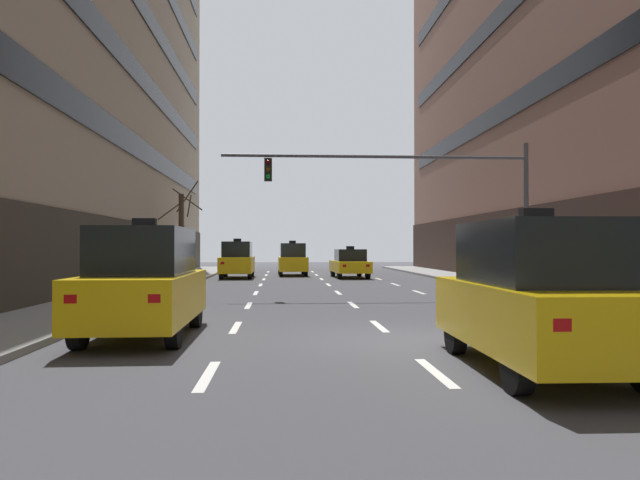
{
  "coord_description": "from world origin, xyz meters",
  "views": [
    {
      "loc": [
        -2.22,
        -11.42,
        1.82
      ],
      "look_at": [
        0.09,
        24.8,
        2.27
      ],
      "focal_mm": 32.97,
      "sensor_mm": 36.0,
      "label": 1
    }
  ],
  "objects_px": {
    "taxi_driving_4": "(292,259)",
    "traffic_signal_0": "(424,186)",
    "car_parked_2": "(577,286)",
    "taxi_driving_0": "(536,296)",
    "taxi_driving_1": "(144,283)",
    "taxi_driving_2": "(237,260)",
    "taxi_driving_3": "(350,264)",
    "street_tree_0": "(181,233)"
  },
  "relations": [
    {
      "from": "taxi_driving_4",
      "to": "traffic_signal_0",
      "type": "relative_size",
      "value": 0.38
    },
    {
      "from": "car_parked_2",
      "to": "traffic_signal_0",
      "type": "xyz_separation_m",
      "value": [
        -2.46,
        6.59,
        3.32
      ]
    },
    {
      "from": "taxi_driving_0",
      "to": "taxi_driving_1",
      "type": "bearing_deg",
      "value": 151.17
    },
    {
      "from": "taxi_driving_1",
      "to": "traffic_signal_0",
      "type": "distance_m",
      "value": 12.81
    },
    {
      "from": "taxi_driving_2",
      "to": "taxi_driving_3",
      "type": "distance_m",
      "value": 6.68
    },
    {
      "from": "traffic_signal_0",
      "to": "street_tree_0",
      "type": "xyz_separation_m",
      "value": [
        -10.77,
        10.67,
        -1.53
      ]
    },
    {
      "from": "taxi_driving_3",
      "to": "car_parked_2",
      "type": "distance_m",
      "value": 20.15
    },
    {
      "from": "car_parked_2",
      "to": "street_tree_0",
      "type": "height_order",
      "value": "street_tree_0"
    },
    {
      "from": "taxi_driving_3",
      "to": "taxi_driving_0",
      "type": "bearing_deg",
      "value": -90.52
    },
    {
      "from": "taxi_driving_4",
      "to": "taxi_driving_2",
      "type": "bearing_deg",
      "value": -138.98
    },
    {
      "from": "taxi_driving_0",
      "to": "taxi_driving_2",
      "type": "bearing_deg",
      "value": 103.67
    },
    {
      "from": "taxi_driving_1",
      "to": "car_parked_2",
      "type": "distance_m",
      "value": 10.92
    },
    {
      "from": "taxi_driving_0",
      "to": "taxi_driving_2",
      "type": "height_order",
      "value": "taxi_driving_0"
    },
    {
      "from": "taxi_driving_4",
      "to": "street_tree_0",
      "type": "distance_m",
      "value": 8.44
    },
    {
      "from": "taxi_driving_0",
      "to": "taxi_driving_1",
      "type": "relative_size",
      "value": 1.0
    },
    {
      "from": "car_parked_2",
      "to": "street_tree_0",
      "type": "bearing_deg",
      "value": 127.45
    },
    {
      "from": "taxi_driving_0",
      "to": "street_tree_0",
      "type": "bearing_deg",
      "value": 111.28
    },
    {
      "from": "taxi_driving_2",
      "to": "taxi_driving_4",
      "type": "bearing_deg",
      "value": 41.02
    },
    {
      "from": "taxi_driving_0",
      "to": "traffic_signal_0",
      "type": "xyz_separation_m",
      "value": [
        1.51,
        13.09,
        3.02
      ]
    },
    {
      "from": "taxi_driving_2",
      "to": "traffic_signal_0",
      "type": "distance_m",
      "value": 15.86
    },
    {
      "from": "taxi_driving_3",
      "to": "street_tree_0",
      "type": "distance_m",
      "value": 9.98
    },
    {
      "from": "taxi_driving_3",
      "to": "taxi_driving_4",
      "type": "bearing_deg",
      "value": 137.85
    },
    {
      "from": "taxi_driving_0",
      "to": "taxi_driving_4",
      "type": "height_order",
      "value": "taxi_driving_0"
    },
    {
      "from": "taxi_driving_1",
      "to": "street_tree_0",
      "type": "relative_size",
      "value": 0.86
    },
    {
      "from": "taxi_driving_3",
      "to": "taxi_driving_4",
      "type": "height_order",
      "value": "taxi_driving_4"
    },
    {
      "from": "street_tree_0",
      "to": "taxi_driving_3",
      "type": "bearing_deg",
      "value": 14.95
    },
    {
      "from": "street_tree_0",
      "to": "taxi_driving_2",
      "type": "bearing_deg",
      "value": 43.84
    },
    {
      "from": "car_parked_2",
      "to": "street_tree_0",
      "type": "distance_m",
      "value": 21.82
    },
    {
      "from": "traffic_signal_0",
      "to": "taxi_driving_2",
      "type": "bearing_deg",
      "value": 120.73
    },
    {
      "from": "car_parked_2",
      "to": "traffic_signal_0",
      "type": "distance_m",
      "value": 7.78
    },
    {
      "from": "taxi_driving_1",
      "to": "car_parked_2",
      "type": "bearing_deg",
      "value": 15.36
    },
    {
      "from": "taxi_driving_4",
      "to": "taxi_driving_3",
      "type": "bearing_deg",
      "value": -42.15
    },
    {
      "from": "taxi_driving_1",
      "to": "street_tree_0",
      "type": "height_order",
      "value": "street_tree_0"
    },
    {
      "from": "taxi_driving_4",
      "to": "car_parked_2",
      "type": "height_order",
      "value": "taxi_driving_4"
    },
    {
      "from": "taxi_driving_2",
      "to": "traffic_signal_0",
      "type": "relative_size",
      "value": 0.39
    },
    {
      "from": "taxi_driving_0",
      "to": "taxi_driving_1",
      "type": "height_order",
      "value": "taxi_driving_1"
    },
    {
      "from": "taxi_driving_4",
      "to": "traffic_signal_0",
      "type": "xyz_separation_m",
      "value": [
        4.64,
        -16.26,
        3.09
      ]
    },
    {
      "from": "taxi_driving_1",
      "to": "taxi_driving_3",
      "type": "height_order",
      "value": "taxi_driving_1"
    },
    {
      "from": "car_parked_2",
      "to": "traffic_signal_0",
      "type": "height_order",
      "value": "traffic_signal_0"
    },
    {
      "from": "traffic_signal_0",
      "to": "taxi_driving_0",
      "type": "bearing_deg",
      "value": -96.59
    },
    {
      "from": "taxi_driving_2",
      "to": "taxi_driving_1",
      "type": "bearing_deg",
      "value": -90.3
    },
    {
      "from": "taxi_driving_2",
      "to": "taxi_driving_4",
      "type": "relative_size",
      "value": 1.03
    }
  ]
}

